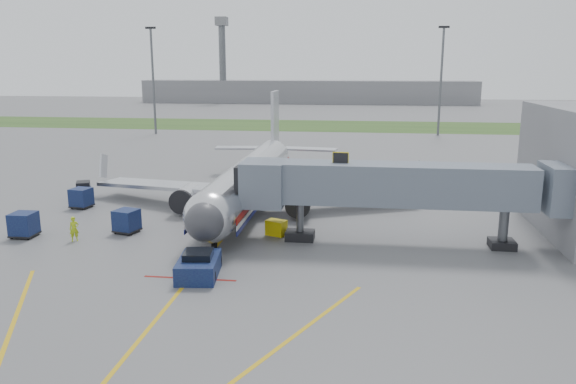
# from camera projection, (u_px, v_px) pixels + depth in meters

# --- Properties ---
(ground) EXTENTS (400.00, 400.00, 0.00)m
(ground) POSITION_uv_depth(u_px,v_px,m) (207.00, 258.00, 39.31)
(ground) COLOR #565659
(ground) RESTS_ON ground
(grass_strip) EXTENTS (300.00, 25.00, 0.01)m
(grass_strip) POSITION_uv_depth(u_px,v_px,m) (316.00, 126.00, 126.33)
(grass_strip) COLOR #2D4C1E
(grass_strip) RESTS_ON ground
(apron_markings) EXTENTS (21.52, 50.00, 0.01)m
(apron_markings) POSITION_uv_depth(u_px,v_px,m) (172.00, 300.00, 32.15)
(apron_markings) COLOR gold
(apron_markings) RESTS_ON ground
(airliner) EXTENTS (32.10, 35.67, 10.25)m
(airliner) POSITION_uv_depth(u_px,v_px,m) (250.00, 178.00, 53.47)
(airliner) COLOR silver
(airliner) RESTS_ON ground
(jet_bridge) EXTENTS (25.30, 4.00, 6.90)m
(jet_bridge) POSITION_uv_depth(u_px,v_px,m) (392.00, 186.00, 41.50)
(jet_bridge) COLOR slate
(jet_bridge) RESTS_ON ground
(light_mast_left) EXTENTS (2.00, 0.44, 20.40)m
(light_mast_left) POSITION_uv_depth(u_px,v_px,m) (153.00, 78.00, 108.50)
(light_mast_left) COLOR #595B60
(light_mast_left) RESTS_ON ground
(light_mast_right) EXTENTS (2.00, 0.44, 20.40)m
(light_mast_right) POSITION_uv_depth(u_px,v_px,m) (441.00, 79.00, 106.23)
(light_mast_right) COLOR #595B60
(light_mast_right) RESTS_ON ground
(distant_terminal) EXTENTS (120.00, 14.00, 8.00)m
(distant_terminal) POSITION_uv_depth(u_px,v_px,m) (307.00, 92.00, 204.11)
(distant_terminal) COLOR slate
(distant_terminal) RESTS_ON ground
(control_tower) EXTENTS (4.00, 4.00, 30.00)m
(control_tower) POSITION_uv_depth(u_px,v_px,m) (222.00, 54.00, 200.22)
(control_tower) COLOR #595B60
(control_tower) RESTS_ON ground
(pushback_tug) EXTENTS (2.91, 4.27, 1.67)m
(pushback_tug) POSITION_uv_depth(u_px,v_px,m) (199.00, 266.00, 35.71)
(pushback_tug) COLOR #0E0E3E
(pushback_tug) RESTS_ON ground
(baggage_tug) EXTENTS (2.34, 2.96, 1.84)m
(baggage_tug) POSITION_uv_depth(u_px,v_px,m) (84.00, 192.00, 56.22)
(baggage_tug) COLOR #0E0E3E
(baggage_tug) RESTS_ON ground
(baggage_cart_a) EXTENTS (1.98, 1.98, 1.87)m
(baggage_cart_a) POSITION_uv_depth(u_px,v_px,m) (81.00, 198.00, 52.92)
(baggage_cart_a) COLOR #0E0E3E
(baggage_cart_a) RESTS_ON ground
(baggage_cart_b) EXTENTS (2.12, 2.12, 1.88)m
(baggage_cart_b) POSITION_uv_depth(u_px,v_px,m) (127.00, 221.00, 45.06)
(baggage_cart_b) COLOR #0E0E3E
(baggage_cart_b) RESTS_ON ground
(baggage_cart_c) EXTENTS (1.84, 1.84, 1.95)m
(baggage_cart_c) POSITION_uv_depth(u_px,v_px,m) (24.00, 225.00, 43.87)
(baggage_cart_c) COLOR #0E0E3E
(baggage_cart_c) RESTS_ON ground
(belt_loader) EXTENTS (2.24, 3.93, 1.86)m
(belt_loader) POSITION_uv_depth(u_px,v_px,m) (197.00, 201.00, 53.75)
(belt_loader) COLOR #0E0E3E
(belt_loader) RESTS_ON ground
(ground_power_cart) EXTENTS (1.78, 1.50, 1.21)m
(ground_power_cart) POSITION_uv_depth(u_px,v_px,m) (276.00, 228.00, 44.41)
(ground_power_cart) COLOR #DCC30C
(ground_power_cart) RESTS_ON ground
(ramp_worker) EXTENTS (0.84, 0.78, 1.92)m
(ramp_worker) POSITION_uv_depth(u_px,v_px,m) (74.00, 229.00, 42.82)
(ramp_worker) COLOR #A7C617
(ramp_worker) RESTS_ON ground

